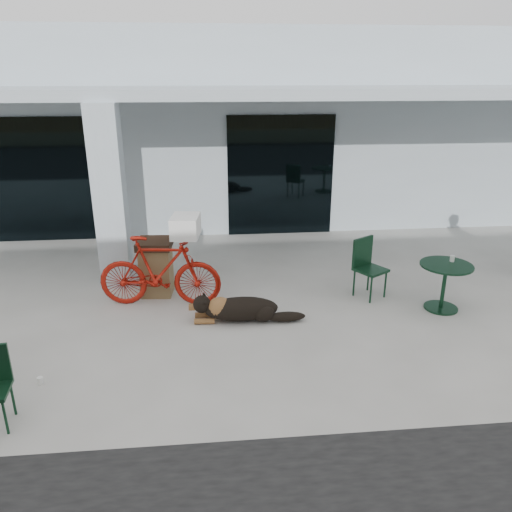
{
  "coord_description": "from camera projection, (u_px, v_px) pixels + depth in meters",
  "views": [
    {
      "loc": [
        0.15,
        -6.14,
        3.57
      ],
      "look_at": [
        0.83,
        0.77,
        1.0
      ],
      "focal_mm": 35.0,
      "sensor_mm": 36.0,
      "label": 1
    }
  ],
  "objects": [
    {
      "name": "ground",
      "position": [
        202.0,
        344.0,
        6.96
      ],
      "size": [
        80.0,
        80.0,
        0.0
      ],
      "primitive_type": "plane",
      "color": "beige",
      "rests_on": "ground"
    },
    {
      "name": "building",
      "position": [
        200.0,
        122.0,
        14.11
      ],
      "size": [
        22.0,
        7.0,
        4.5
      ],
      "primitive_type": "cube",
      "color": "silver",
      "rests_on": "ground"
    },
    {
      "name": "storefront_glass_left",
      "position": [
        53.0,
        181.0,
        10.85
      ],
      "size": [
        2.8,
        0.06,
        2.7
      ],
      "primitive_type": "cube",
      "color": "black",
      "rests_on": "ground"
    },
    {
      "name": "storefront_glass_right",
      "position": [
        280.0,
        176.0,
        11.3
      ],
      "size": [
        2.4,
        0.06,
        2.7
      ],
      "primitive_type": "cube",
      "color": "black",
      "rests_on": "ground"
    },
    {
      "name": "column",
      "position": [
        110.0,
        198.0,
        8.43
      ],
      "size": [
        0.5,
        0.5,
        3.12
      ],
      "primitive_type": "cube",
      "color": "silver",
      "rests_on": "ground"
    },
    {
      "name": "overhang",
      "position": [
        196.0,
        93.0,
        9.21
      ],
      "size": [
        22.0,
        2.8,
        0.18
      ],
      "primitive_type": "cube",
      "color": "silver",
      "rests_on": "column"
    },
    {
      "name": "bicycle",
      "position": [
        160.0,
        271.0,
        7.94
      ],
      "size": [
        2.01,
        0.78,
        1.17
      ],
      "primitive_type": "imported",
      "rotation": [
        0.0,
        0.0,
        1.45
      ],
      "color": "#A9190D",
      "rests_on": "ground"
    },
    {
      "name": "laundry_basket",
      "position": [
        185.0,
        226.0,
        7.67
      ],
      "size": [
        0.47,
        0.6,
        0.33
      ],
      "primitive_type": "cube",
      "rotation": [
        0.0,
        0.0,
        1.45
      ],
      "color": "white",
      "rests_on": "bicycle"
    },
    {
      "name": "dog",
      "position": [
        241.0,
        308.0,
        7.55
      ],
      "size": [
        1.31,
        0.48,
        0.43
      ],
      "primitive_type": null,
      "rotation": [
        0.0,
        0.0,
        -0.04
      ],
      "color": "black",
      "rests_on": "ground"
    },
    {
      "name": "cup_near_dog",
      "position": [
        40.0,
        381.0,
        6.06
      ],
      "size": [
        0.08,
        0.08,
        0.09
      ],
      "primitive_type": "cylinder",
      "rotation": [
        0.0,
        0.0,
        0.15
      ],
      "color": "white",
      "rests_on": "ground"
    },
    {
      "name": "cafe_table_far",
      "position": [
        444.0,
        287.0,
        7.87
      ],
      "size": [
        0.9,
        0.9,
        0.76
      ],
      "primitive_type": null,
      "rotation": [
        0.0,
        0.0,
        0.11
      ],
      "color": "#123520",
      "rests_on": "ground"
    },
    {
      "name": "cafe_chair_far_a",
      "position": [
        371.0,
        269.0,
        8.27
      ],
      "size": [
        0.64,
        0.66,
        1.0
      ],
      "primitive_type": null,
      "rotation": [
        0.0,
        0.0,
        0.56
      ],
      "color": "#123520",
      "rests_on": "ground"
    },
    {
      "name": "cup_on_table",
      "position": [
        452.0,
        259.0,
        7.85
      ],
      "size": [
        0.08,
        0.08,
        0.1
      ],
      "primitive_type": "cylinder",
      "rotation": [
        0.0,
        0.0,
        0.11
      ],
      "color": "white",
      "rests_on": "cafe_table_far"
    },
    {
      "name": "trash_receptacle",
      "position": [
        156.0,
        267.0,
        8.4
      ],
      "size": [
        0.6,
        0.6,
        0.96
      ],
      "primitive_type": null,
      "rotation": [
        0.0,
        0.0,
        -0.07
      ],
      "color": "brown",
      "rests_on": "ground"
    }
  ]
}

